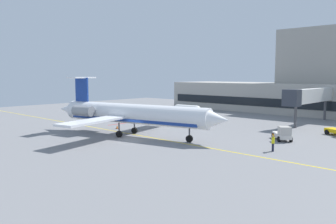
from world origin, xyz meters
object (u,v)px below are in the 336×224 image
object	(u,v)px
baggage_tug	(283,134)
belt_loader	(124,112)
regional_jet	(130,114)
fuel_tank	(187,109)
marshaller	(273,142)

from	to	relation	value
baggage_tug	belt_loader	distance (m)	35.73
regional_jet	belt_loader	distance (m)	23.27
fuel_tank	baggage_tug	bearing A→B (deg)	-26.30
regional_jet	belt_loader	bearing A→B (deg)	142.60
belt_loader	marshaller	world-z (taller)	marshaller
regional_jet	baggage_tug	xyz separation A→B (m)	(17.22, 11.28, -2.23)
baggage_tug	fuel_tank	size ratio (longest dim) A/B	0.57
regional_jet	marshaller	size ratio (longest dim) A/B	14.13
belt_loader	marshaller	xyz separation A→B (m)	(37.63, -9.67, 0.11)
regional_jet	marshaller	distance (m)	19.84
baggage_tug	fuel_tank	distance (m)	31.00
baggage_tug	marshaller	xyz separation A→B (m)	(2.01, -6.89, 0.14)
regional_jet	fuel_tank	size ratio (longest dim) A/B	4.24
baggage_tug	belt_loader	world-z (taller)	belt_loader
belt_loader	fuel_tank	xyz separation A→B (m)	(7.83, 10.95, 0.31)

